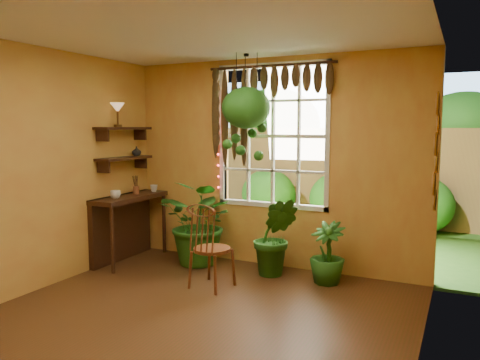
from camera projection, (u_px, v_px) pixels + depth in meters
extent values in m
plane|color=#4F2A16|center=(177.00, 331.00, 4.19)|extent=(4.50, 4.50, 0.00)
plane|color=white|center=(172.00, 21.00, 3.89)|extent=(4.50, 4.50, 0.00)
plane|color=gold|center=(272.00, 163.00, 6.05)|extent=(4.00, 0.00, 4.00)
plane|color=gold|center=(15.00, 172.00, 4.91)|extent=(0.00, 4.50, 4.50)
plane|color=gold|center=(421.00, 196.00, 3.17)|extent=(0.00, 4.50, 4.50)
cube|color=white|center=(273.00, 136.00, 6.04)|extent=(1.52, 0.10, 1.86)
cube|color=white|center=(274.00, 136.00, 6.07)|extent=(1.38, 0.01, 1.78)
cylinder|color=#361B0E|center=(270.00, 66.00, 5.84)|extent=(1.70, 0.04, 0.04)
cube|color=#361B0E|center=(130.00, 198.00, 6.31)|extent=(0.40, 1.20, 0.06)
cube|color=#361B0E|center=(121.00, 227.00, 6.42)|extent=(0.08, 1.18, 0.90)
cylinder|color=#361B0E|center=(112.00, 239.00, 5.80)|extent=(0.05, 0.05, 0.86)
cylinder|color=#361B0E|center=(164.00, 223.00, 6.78)|extent=(0.05, 0.05, 0.86)
cube|color=#361B0E|center=(124.00, 158.00, 6.28)|extent=(0.25, 0.90, 0.04)
cube|color=#361B0E|center=(124.00, 128.00, 6.23)|extent=(0.25, 0.90, 0.04)
cube|color=#29621C|center=(354.00, 208.00, 10.68)|extent=(14.00, 10.00, 0.04)
cube|color=olive|center=(334.00, 175.00, 8.96)|extent=(12.00, 0.10, 1.80)
plane|color=#96C8FC|center=(370.00, 137.00, 12.11)|extent=(12.00, 0.00, 12.00)
cylinder|color=brown|center=(212.00, 249.00, 5.30)|extent=(0.47, 0.47, 0.04)
torus|color=brown|center=(202.00, 210.00, 5.09)|extent=(0.40, 0.09, 0.40)
imported|color=#1D5015|center=(201.00, 222.00, 6.16)|extent=(1.10, 0.98, 1.13)
imported|color=#1D5015|center=(275.00, 237.00, 5.71)|extent=(0.64, 0.57, 0.97)
imported|color=#1D5015|center=(327.00, 253.00, 5.43)|extent=(0.50, 0.50, 0.73)
ellipsoid|color=black|center=(246.00, 115.00, 5.71)|extent=(0.35, 0.35, 0.21)
ellipsoid|color=#1D5015|center=(246.00, 108.00, 5.70)|extent=(0.60, 0.60, 0.51)
imported|color=silver|center=(115.00, 195.00, 6.01)|extent=(0.17, 0.17, 0.11)
imported|color=beige|center=(154.00, 188.00, 6.65)|extent=(0.12, 0.12, 0.10)
cylinder|color=brown|center=(136.00, 190.00, 6.42)|extent=(0.09, 0.09, 0.11)
imported|color=#B2AD99|center=(137.00, 151.00, 6.50)|extent=(0.16, 0.16, 0.13)
cylinder|color=brown|center=(118.00, 126.00, 6.11)|extent=(0.10, 0.10, 0.03)
cylinder|color=brown|center=(118.00, 118.00, 6.10)|extent=(0.03, 0.03, 0.19)
cone|color=slate|center=(117.00, 108.00, 6.08)|extent=(0.19, 0.19, 0.13)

